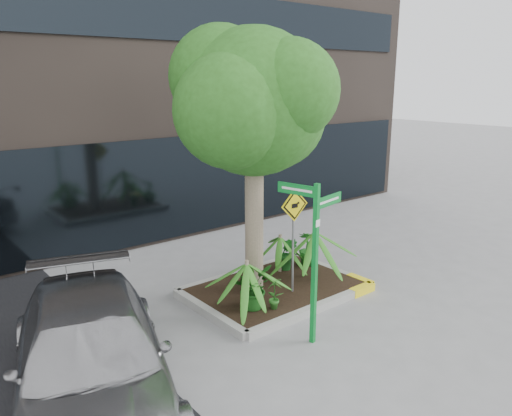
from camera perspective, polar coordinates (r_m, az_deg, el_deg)
ground at (r=9.69m, az=2.55°, el=-10.52°), size 80.00×80.00×0.00m
planter at (r=9.97m, az=2.50°, el=-9.12°), size 3.35×2.36×0.15m
tree at (r=9.00m, az=-0.31°, el=11.95°), size 3.37×2.99×5.06m
palm_front at (r=9.93m, az=6.71°, el=-2.74°), size 1.23×1.23×1.36m
palm_left at (r=8.69m, az=-1.06°, el=-6.38°), size 1.02×1.02×1.13m
palm_back at (r=10.41m, az=2.79°, el=-3.32°), size 0.92×0.92×1.02m
parked_car at (r=6.90m, az=-18.34°, el=-16.03°), size 3.20×4.99×1.35m
shrub_a at (r=8.91m, az=-0.40°, el=-9.10°), size 0.92×0.92×0.75m
shrub_b at (r=10.97m, az=5.99°, el=-4.57°), size 0.58×0.58×0.75m
shrub_c at (r=8.92m, az=2.11°, el=-9.66°), size 0.37×0.37×0.59m
shrub_d at (r=10.64m, az=3.62°, el=-5.19°), size 0.56×0.56×0.73m
street_sign_post at (r=7.76m, az=6.67°, el=-4.29°), size 0.86×0.76×2.60m
cattle_sign at (r=9.26m, az=4.35°, el=-1.71°), size 0.62×0.08×2.02m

